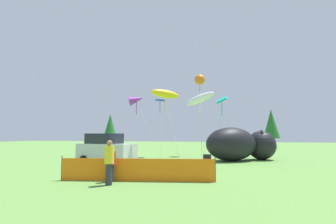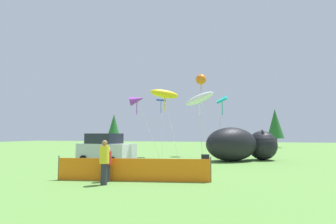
{
  "view_description": "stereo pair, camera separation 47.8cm",
  "coord_description": "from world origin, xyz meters",
  "px_view_note": "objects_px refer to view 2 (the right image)",
  "views": [
    {
      "loc": [
        4.64,
        -15.71,
        2.17
      ],
      "look_at": [
        -0.19,
        5.17,
        3.99
      ],
      "focal_mm": 28.0,
      "sensor_mm": 36.0,
      "label": 1
    },
    {
      "loc": [
        5.1,
        -15.6,
        2.17
      ],
      "look_at": [
        -0.19,
        5.17,
        3.99
      ],
      "focal_mm": 28.0,
      "sensor_mm": 36.0,
      "label": 2
    }
  ],
  "objects_px": {
    "inflatable_cat": "(240,145)",
    "kite_blue_box": "(161,101)",
    "spectator_in_blue_shirt": "(104,160)",
    "kite_purple_delta": "(137,100)",
    "parked_car": "(106,149)",
    "kite_white_ghost": "(199,99)",
    "kite_yellow_hero": "(165,94)",
    "kite_teal_diamond": "(222,101)",
    "folding_chair": "(205,161)",
    "spectator_in_green_shirt": "(108,163)",
    "kite_orange_flower": "(201,80)"
  },
  "relations": [
    {
      "from": "inflatable_cat",
      "to": "kite_purple_delta",
      "type": "xyz_separation_m",
      "value": [
        -8.74,
        -0.9,
        3.93
      ]
    },
    {
      "from": "folding_chair",
      "to": "kite_purple_delta",
      "type": "height_order",
      "value": "kite_purple_delta"
    },
    {
      "from": "kite_purple_delta",
      "to": "parked_car",
      "type": "bearing_deg",
      "value": -101.32
    },
    {
      "from": "folding_chair",
      "to": "kite_orange_flower",
      "type": "height_order",
      "value": "kite_orange_flower"
    },
    {
      "from": "spectator_in_green_shirt",
      "to": "kite_purple_delta",
      "type": "bearing_deg",
      "value": 104.07
    },
    {
      "from": "spectator_in_blue_shirt",
      "to": "kite_purple_delta",
      "type": "height_order",
      "value": "kite_purple_delta"
    },
    {
      "from": "parked_car",
      "to": "kite_white_ghost",
      "type": "xyz_separation_m",
      "value": [
        6.6,
        2.0,
        3.73
      ]
    },
    {
      "from": "kite_yellow_hero",
      "to": "kite_blue_box",
      "type": "height_order",
      "value": "kite_blue_box"
    },
    {
      "from": "kite_teal_diamond",
      "to": "kite_yellow_hero",
      "type": "height_order",
      "value": "kite_yellow_hero"
    },
    {
      "from": "spectator_in_green_shirt",
      "to": "kite_white_ghost",
      "type": "bearing_deg",
      "value": 68.9
    },
    {
      "from": "kite_white_ghost",
      "to": "kite_yellow_hero",
      "type": "distance_m",
      "value": 2.64
    },
    {
      "from": "kite_teal_diamond",
      "to": "kite_blue_box",
      "type": "relative_size",
      "value": 0.96
    },
    {
      "from": "kite_white_ghost",
      "to": "kite_teal_diamond",
      "type": "height_order",
      "value": "kite_white_ghost"
    },
    {
      "from": "kite_orange_flower",
      "to": "kite_blue_box",
      "type": "distance_m",
      "value": 4.97
    },
    {
      "from": "folding_chair",
      "to": "kite_orange_flower",
      "type": "xyz_separation_m",
      "value": [
        -1.54,
        10.84,
        7.31
      ]
    },
    {
      "from": "spectator_in_blue_shirt",
      "to": "kite_teal_diamond",
      "type": "xyz_separation_m",
      "value": [
        4.52,
        11.93,
        3.96
      ]
    },
    {
      "from": "inflatable_cat",
      "to": "kite_blue_box",
      "type": "xyz_separation_m",
      "value": [
        -7.43,
        2.3,
        4.19
      ]
    },
    {
      "from": "inflatable_cat",
      "to": "spectator_in_blue_shirt",
      "type": "height_order",
      "value": "inflatable_cat"
    },
    {
      "from": "spectator_in_green_shirt",
      "to": "kite_blue_box",
      "type": "height_order",
      "value": "kite_blue_box"
    },
    {
      "from": "parked_car",
      "to": "inflatable_cat",
      "type": "distance_m",
      "value": 10.77
    },
    {
      "from": "folding_chair",
      "to": "kite_yellow_hero",
      "type": "xyz_separation_m",
      "value": [
        -3.26,
        2.57,
        4.6
      ]
    },
    {
      "from": "parked_car",
      "to": "kite_teal_diamond",
      "type": "xyz_separation_m",
      "value": [
        8.15,
        4.91,
        3.91
      ]
    },
    {
      "from": "kite_white_ghost",
      "to": "kite_yellow_hero",
      "type": "height_order",
      "value": "kite_yellow_hero"
    },
    {
      "from": "kite_purple_delta",
      "to": "kite_orange_flower",
      "type": "distance_m",
      "value": 7.88
    },
    {
      "from": "kite_white_ghost",
      "to": "kite_teal_diamond",
      "type": "xyz_separation_m",
      "value": [
        1.54,
        2.91,
        0.19
      ]
    },
    {
      "from": "folding_chair",
      "to": "spectator_in_green_shirt",
      "type": "height_order",
      "value": "spectator_in_green_shirt"
    },
    {
      "from": "spectator_in_blue_shirt",
      "to": "kite_orange_flower",
      "type": "bearing_deg",
      "value": 82.47
    },
    {
      "from": "folding_chair",
      "to": "kite_blue_box",
      "type": "distance_m",
      "value": 11.18
    },
    {
      "from": "parked_car",
      "to": "kite_yellow_hero",
      "type": "bearing_deg",
      "value": 29.86
    },
    {
      "from": "parked_car",
      "to": "spectator_in_blue_shirt",
      "type": "height_order",
      "value": "parked_car"
    },
    {
      "from": "spectator_in_blue_shirt",
      "to": "kite_teal_diamond",
      "type": "bearing_deg",
      "value": 69.24
    },
    {
      "from": "spectator_in_blue_shirt",
      "to": "kite_orange_flower",
      "type": "height_order",
      "value": "kite_orange_flower"
    },
    {
      "from": "spectator_in_blue_shirt",
      "to": "kite_orange_flower",
      "type": "distance_m",
      "value": 18.04
    },
    {
      "from": "spectator_in_blue_shirt",
      "to": "kite_orange_flower",
      "type": "relative_size",
      "value": 0.23
    },
    {
      "from": "folding_chair",
      "to": "inflatable_cat",
      "type": "bearing_deg",
      "value": 156.58
    },
    {
      "from": "kite_yellow_hero",
      "to": "kite_white_ghost",
      "type": "bearing_deg",
      "value": 16.6
    },
    {
      "from": "inflatable_cat",
      "to": "kite_white_ghost",
      "type": "relative_size",
      "value": 1.15
    },
    {
      "from": "folding_chair",
      "to": "kite_teal_diamond",
      "type": "xyz_separation_m",
      "value": [
        0.79,
        6.22,
        4.45
      ]
    },
    {
      "from": "parked_car",
      "to": "kite_yellow_hero",
      "type": "height_order",
      "value": "kite_yellow_hero"
    },
    {
      "from": "parked_car",
      "to": "kite_blue_box",
      "type": "height_order",
      "value": "kite_blue_box"
    },
    {
      "from": "parked_car",
      "to": "kite_blue_box",
      "type": "bearing_deg",
      "value": 86.57
    },
    {
      "from": "kite_yellow_hero",
      "to": "kite_orange_flower",
      "type": "distance_m",
      "value": 8.88
    },
    {
      "from": "inflatable_cat",
      "to": "kite_blue_box",
      "type": "relative_size",
      "value": 1.11
    },
    {
      "from": "parked_car",
      "to": "kite_blue_box",
      "type": "distance_m",
      "value": 8.73
    },
    {
      "from": "inflatable_cat",
      "to": "kite_white_ghost",
      "type": "height_order",
      "value": "kite_white_ghost"
    },
    {
      "from": "folding_chair",
      "to": "kite_blue_box",
      "type": "xyz_separation_m",
      "value": [
        -5.24,
        8.58,
        4.89
      ]
    },
    {
      "from": "kite_white_ghost",
      "to": "kite_purple_delta",
      "type": "bearing_deg",
      "value": 160.39
    },
    {
      "from": "kite_purple_delta",
      "to": "kite_teal_diamond",
      "type": "bearing_deg",
      "value": 6.57
    },
    {
      "from": "kite_blue_box",
      "to": "spectator_in_green_shirt",
      "type": "bearing_deg",
      "value": -84.56
    },
    {
      "from": "kite_yellow_hero",
      "to": "kite_orange_flower",
      "type": "bearing_deg",
      "value": 78.29
    }
  ]
}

